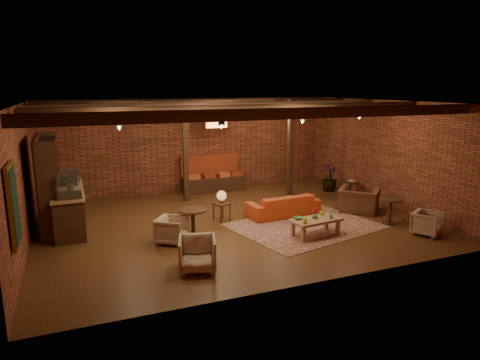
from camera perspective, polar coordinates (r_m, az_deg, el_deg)
name	(u,v)px	position (r m, az deg, el deg)	size (l,w,h in m)	color
floor	(233,222)	(11.67, -0.96, -5.61)	(10.00, 10.00, 0.00)	#3A1E0E
ceiling	(232,102)	(11.10, -1.02, 10.29)	(10.00, 8.00, 0.02)	black
wall_back	(192,145)	(15.04, -6.42, 4.67)	(10.00, 0.02, 3.20)	brown
wall_front	(312,201)	(7.76, 9.57, -2.80)	(10.00, 0.02, 3.20)	brown
wall_left	(22,179)	(10.62, -27.09, 0.12)	(0.02, 8.00, 3.20)	brown
wall_right	(385,153)	(13.84, 18.79, 3.40)	(0.02, 8.00, 3.20)	brown
ceiling_beams	(232,107)	(11.11, -1.01, 9.68)	(9.80, 6.40, 0.22)	#322010
ceiling_pipe	(213,113)	(12.63, -3.62, 8.94)	(0.12, 0.12, 9.60)	black
post_left	(185,152)	(13.55, -7.29, 3.79)	(0.16, 0.16, 3.20)	#322010
post_right	(290,148)	(14.23, 6.74, 4.22)	(0.16, 0.16, 3.20)	#322010
service_counter	(68,199)	(11.72, -21.92, -2.38)	(0.80, 2.50, 1.60)	#322010
plant_counter	(71,181)	(11.82, -21.61, -0.14)	(0.35, 0.39, 0.30)	#337F33
shelving_hutch	(50,184)	(11.74, -24.03, -0.53)	(0.52, 2.00, 2.40)	#322010
chalkboard_menu	(14,205)	(8.38, -27.92, -2.96)	(0.08, 0.96, 1.46)	black
banquette	(213,177)	(14.97, -3.65, 0.41)	(2.10, 0.70, 1.00)	maroon
service_sign	(216,125)	(14.27, -3.18, 7.34)	(0.86, 0.06, 0.30)	orange
ceiling_spotlights	(232,116)	(11.12, -1.01, 8.54)	(6.40, 4.40, 0.28)	black
rug	(305,226)	(11.47, 8.67, -6.05)	(3.58, 2.74, 0.01)	maroon
sofa	(283,205)	(12.23, 5.76, -3.32)	(2.09, 0.82, 0.61)	#BA4019
coffee_table	(315,221)	(10.69, 9.98, -5.37)	(1.31, 0.75, 0.68)	olive
side_table_lamp	(222,198)	(11.63, -2.47, -2.40)	(0.52, 0.52, 0.84)	#322010
round_table_left	(193,218)	(10.43, -6.29, -5.12)	(0.68, 0.68, 0.71)	#322010
armchair_a	(172,229)	(10.21, -9.07, -6.44)	(0.66, 0.62, 0.68)	beige
armchair_b	(197,252)	(8.68, -5.72, -9.56)	(0.73, 0.68, 0.75)	beige
armchair_right	(359,196)	(12.91, 15.62, -2.08)	(1.10, 0.71, 0.96)	brown
side_table_book	(349,183)	(14.37, 14.31, -0.36)	(0.53, 0.53, 0.59)	#322010
round_table_right	(390,207)	(12.07, 19.39, -3.41)	(0.59, 0.59, 0.70)	#322010
armchair_far	(427,222)	(11.59, 23.69, -5.15)	(0.63, 0.59, 0.64)	beige
plant_tall	(331,151)	(15.11, 12.01, 3.83)	(1.60, 1.60, 2.85)	#4C7F4C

